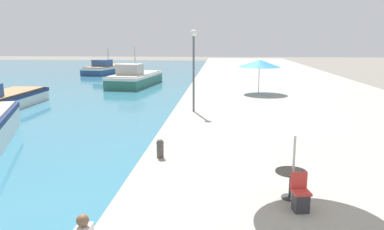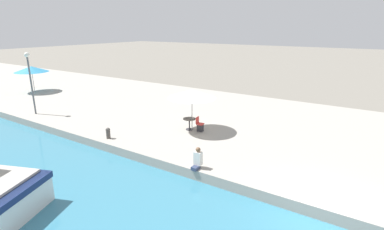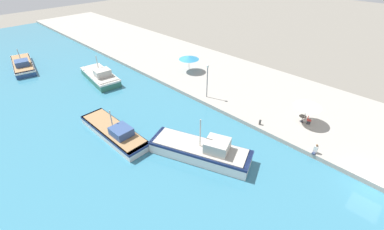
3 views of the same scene
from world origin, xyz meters
name	(u,v)px [view 1 (image 1 of 3)]	position (x,y,z in m)	size (l,w,h in m)	color
quay_promenade	(274,84)	(8.00, 37.00, 0.27)	(16.00, 90.00, 0.53)	#A39E93
fishing_boat_far	(135,78)	(-5.78, 36.08, 0.82)	(4.19, 8.81, 3.93)	#33705B
fishing_boat_distant	(108,68)	(-12.65, 49.81, 0.70)	(4.75, 10.21, 3.33)	navy
cafe_umbrella_pink	(297,110)	(4.57, 8.52, 2.89)	(3.01, 3.01, 2.62)	#B7B7B7
cafe_umbrella_white	(259,63)	(5.63, 28.22, 2.79)	(3.19, 3.19, 2.54)	#B7B7B7
cafe_table	(291,179)	(4.56, 8.71, 1.07)	(0.80, 0.80, 0.74)	#333338
cafe_chair_left	(300,198)	(4.66, 8.00, 0.86)	(0.46, 0.48, 0.91)	#2D2D33
mooring_bollard	(160,148)	(0.67, 11.84, 0.88)	(0.26, 0.26, 0.65)	#4C4742
lamppost	(194,57)	(1.21, 20.39, 3.63)	(0.36, 0.36, 4.56)	#565B60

